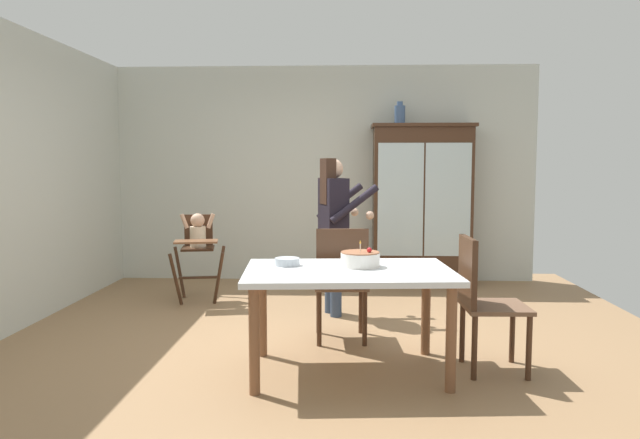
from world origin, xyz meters
TOP-DOWN VIEW (x-y plane):
  - ground_plane at (0.00, 0.00)m, footprint 6.24×6.24m
  - wall_back at (0.00, 2.63)m, footprint 5.32×0.06m
  - wall_left at (-2.63, 0.00)m, footprint 0.06×5.32m
  - china_cabinet at (1.22, 2.37)m, footprint 1.24×0.48m
  - ceramic_vase at (0.94, 2.37)m, footprint 0.13×0.13m
  - high_chair_with_toddler at (-1.30, 1.37)m, footprint 0.67×0.76m
  - adult_person at (0.18, 0.83)m, footprint 0.62×0.61m
  - dining_table at (0.31, -0.80)m, footprint 1.51×1.06m
  - birthday_cake at (0.39, -0.69)m, footprint 0.28×0.28m
  - serving_bowl at (-0.13, -0.66)m, footprint 0.18×0.18m
  - dining_chair_far_side at (0.26, -0.11)m, footprint 0.46×0.46m
  - dining_chair_right_end at (1.25, -0.72)m, footprint 0.45×0.45m

SIDE VIEW (x-z plane):
  - ground_plane at x=0.00m, z-range 0.00..0.00m
  - dining_chair_far_side at x=0.26m, z-range 0.08..1.04m
  - dining_chair_right_end at x=1.25m, z-range 0.08..1.04m
  - dining_table at x=0.31m, z-range 0.28..1.02m
  - high_chair_with_toddler at x=-1.30m, z-range 0.18..1.13m
  - serving_bowl at x=-0.13m, z-range 0.74..0.79m
  - birthday_cake at x=0.39m, z-range 0.70..0.89m
  - adult_person at x=0.18m, z-range 0.20..1.73m
  - china_cabinet at x=1.22m, z-range 0.01..1.96m
  - wall_back at x=0.00m, z-range 0.00..2.70m
  - wall_left at x=-2.63m, z-range 0.00..2.70m
  - ceramic_vase at x=0.94m, z-range 1.94..2.21m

